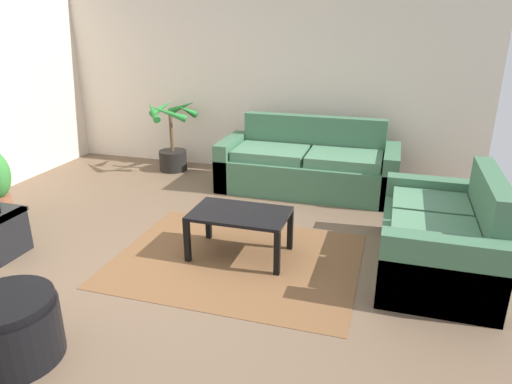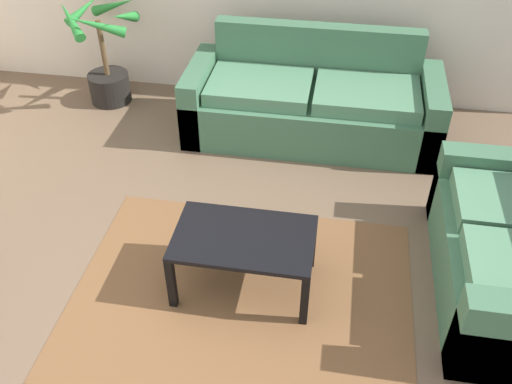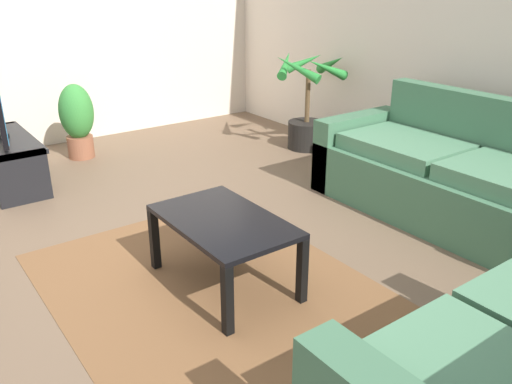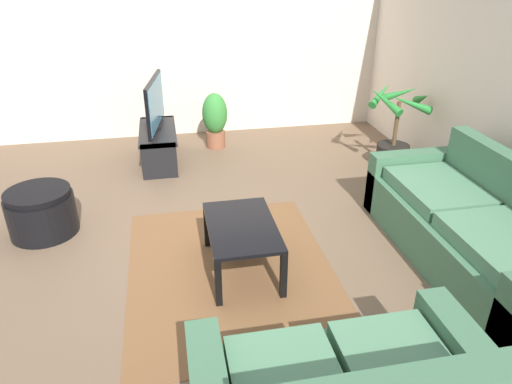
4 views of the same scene
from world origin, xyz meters
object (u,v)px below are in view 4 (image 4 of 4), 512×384
object	(u,v)px
tv	(155,103)
ottoman	(41,212)
coffee_table	(242,231)
potted_plant_small	(215,118)
tv_stand	(158,141)
potted_palm	(395,136)
couch_main	(472,231)

from	to	relation	value
tv	ottoman	bearing A→B (deg)	-35.66
coffee_table	potted_plant_small	bearing A→B (deg)	177.57
potted_plant_small	ottoman	distance (m)	2.70
ottoman	tv_stand	bearing A→B (deg)	144.43
potted_plant_small	ottoman	size ratio (longest dim) A/B	1.21
tv_stand	potted_plant_small	world-z (taller)	potted_plant_small
tv_stand	potted_palm	size ratio (longest dim) A/B	1.07
coffee_table	ottoman	distance (m)	2.01
couch_main	coffee_table	size ratio (longest dim) A/B	2.51
tv	potted_palm	size ratio (longest dim) A/B	1.03
tv_stand	potted_palm	xyz separation A→B (m)	(0.75, 2.84, 0.12)
potted_palm	tv	bearing A→B (deg)	-104.71
coffee_table	potted_plant_small	xyz separation A→B (m)	(-2.89, 0.12, 0.03)
potted_palm	potted_plant_small	distance (m)	2.36
tv	potted_palm	world-z (taller)	tv
potted_palm	coffee_table	bearing A→B (deg)	-51.18
couch_main	ottoman	world-z (taller)	couch_main
potted_palm	ottoman	bearing A→B (deg)	-78.44
coffee_table	potted_palm	xyz separation A→B (m)	(-1.76, 2.19, 0.03)
couch_main	potted_palm	distance (m)	2.04
couch_main	ottoman	bearing A→B (deg)	-108.26
ottoman	coffee_table	bearing A→B (deg)	61.44
tv_stand	ottoman	size ratio (longest dim) A/B	1.77
tv_stand	tv	size ratio (longest dim) A/B	1.04
coffee_table	couch_main	bearing A→B (deg)	82.32
couch_main	tv_stand	world-z (taller)	couch_main
potted_palm	ottoman	distance (m)	4.04
couch_main	tv_stand	size ratio (longest dim) A/B	2.02
tv_stand	coffee_table	distance (m)	2.59
tv	potted_palm	bearing A→B (deg)	75.29
coffee_table	potted_palm	bearing A→B (deg)	128.82
tv	coffee_table	world-z (taller)	tv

